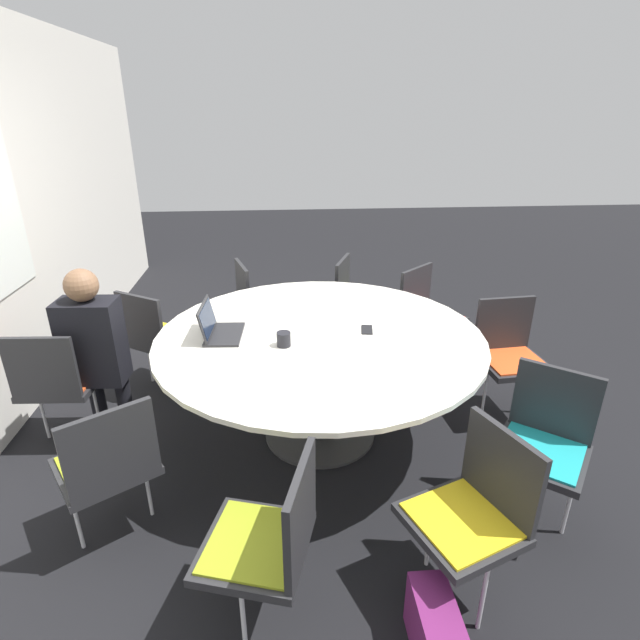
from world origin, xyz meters
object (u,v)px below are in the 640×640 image
chair_5 (510,350)px  chair_7 (356,297)px  cell_phone (367,330)px  chair_2 (270,535)px  handbag (435,634)px  chair_3 (474,506)px  chair_8 (258,301)px  chair_4 (545,437)px  coffee_cup (284,339)px  chair_1 (108,461)px  laptop (217,328)px  person_0 (94,344)px  chair_9 (155,333)px  chair_0 (56,378)px  chair_6 (427,310)px

chair_5 → chair_7: bearing=-55.1°
chair_5 → cell_phone: 1.09m
chair_2 → handbag: size_ratio=2.34×
chair_2 → chair_5: same height
chair_3 → chair_8: 2.73m
chair_2 → chair_8: 2.63m
chair_4 → coffee_cup: 1.52m
chair_5 → chair_8: size_ratio=1.00×
chair_1 → handbag: 1.65m
chair_5 → chair_7: (1.11, 0.93, 0.00)m
chair_1 → chair_2: (-0.51, -0.79, 0.00)m
chair_5 → laptop: 2.02m
chair_2 → chair_1: bearing=72.7°
chair_8 → laptop: bearing=-25.0°
chair_4 → person_0: (0.89, 2.53, 0.20)m
chair_9 → cell_phone: chair_9 is taller
chair_0 → chair_8: 1.76m
cell_phone → chair_9: bearing=67.5°
chair_2 → handbag: 0.77m
chair_1 → cell_phone: 1.66m
chair_0 → chair_1: size_ratio=1.00×
chair_7 → laptop: (-1.27, 1.06, 0.31)m
chair_7 → chair_2: bearing=5.5°
chair_7 → chair_9: 1.74m
chair_3 → handbag: chair_3 is taller
chair_4 → chair_8: size_ratio=1.00×
chair_1 → chair_2: 0.94m
chair_7 → coffee_cup: size_ratio=9.61×
chair_9 → chair_4: bearing=-0.5°
chair_0 → chair_7: same height
chair_0 → cell_phone: 1.99m
chair_2 → chair_7: same height
chair_8 → person_0: person_0 is taller
chair_1 → chair_5: (1.01, -2.45, 0.00)m
chair_4 → chair_6: 1.76m
chair_5 → chair_6: 0.86m
chair_1 → chair_4: bearing=-33.4°
chair_1 → chair_6: (1.78, -2.07, 0.00)m
chair_3 → chair_5: (1.43, -0.79, 0.00)m
cell_phone → handbag: cell_phone is taller
chair_5 → chair_2: bearing=37.5°
chair_5 → cell_phone: chair_5 is taller
chair_2 → person_0: person_0 is taller
chair_6 → chair_7: 0.65m
chair_9 → person_0: person_0 is taller
chair_0 → handbag: (-1.57, -2.01, -0.36)m
chair_2 → chair_8: size_ratio=1.00×
chair_0 → coffee_cup: (-0.16, -1.44, 0.30)m
chair_1 → chair_2: bearing=-67.0°
chair_4 → handbag: bearing=82.8°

